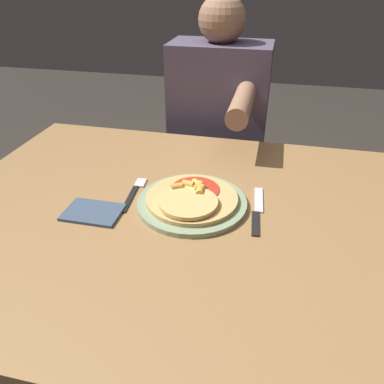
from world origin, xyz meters
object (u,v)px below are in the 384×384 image
knife (257,211)px  plate (192,203)px  person_diner (218,128)px  fork (134,192)px  pizza (192,198)px  dining_table (180,241)px

knife → plate: bearing=-177.7°
plate → person_diner: (-0.04, 0.65, -0.05)m
fork → knife: 0.34m
pizza → knife: size_ratio=1.08×
dining_table → pizza: size_ratio=5.34×
fork → knife: same height
pizza → fork: size_ratio=1.35×
plate → knife: plate is taller
pizza → fork: pizza is taller
plate → fork: (-0.17, 0.02, -0.00)m
dining_table → pizza: (0.02, 0.04, 0.12)m
dining_table → plate: size_ratio=4.43×
fork → knife: bearing=-3.0°
plate → pizza: 0.02m
dining_table → person_diner: size_ratio=1.07×
person_diner → knife: bearing=-72.4°
plate → pizza: size_ratio=1.20×
pizza → dining_table: bearing=-124.4°
pizza → knife: 0.17m
dining_table → plate: plate is taller
person_diner → fork: bearing=-102.0°
knife → person_diner: bearing=107.6°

